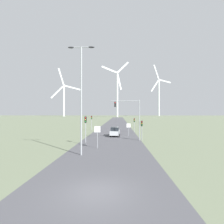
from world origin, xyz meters
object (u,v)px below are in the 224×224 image
object	(u,v)px
traffic_light_post_mid_left	(92,120)
stop_sign_near	(97,133)
traffic_light_post_near_left	(86,124)
streetlamp	(81,89)
stop_sign_far	(129,127)
traffic_light_mast_overhead	(130,111)
traffic_light_post_near_right	(142,126)
car_approaching	(115,132)
wind_turbine_left	(117,90)
wind_turbine_center	(159,94)
wind_turbine_far_left	(64,96)
traffic_light_post_mid_right	(134,122)

from	to	relation	value
traffic_light_post_mid_left	stop_sign_near	bearing A→B (deg)	-79.17
traffic_light_post_near_left	traffic_light_post_mid_left	xyz separation A→B (m)	(-2.59, 21.77, -0.20)
streetlamp	stop_sign_far	xyz separation A→B (m)	(6.13, 16.29, -5.60)
stop_sign_far	traffic_light_mast_overhead	world-z (taller)	traffic_light_mast_overhead
traffic_light_post_near_left	traffic_light_post_mid_left	world-z (taller)	traffic_light_post_near_left
stop_sign_near	traffic_light_post_near_right	bearing A→B (deg)	45.04
stop_sign_near	car_approaching	bearing A→B (deg)	80.64
wind_turbine_left	wind_turbine_center	bearing A→B (deg)	39.21
streetlamp	traffic_light_mast_overhead	bearing A→B (deg)	60.00
car_approaching	traffic_light_post_near_right	bearing A→B (deg)	-49.56
stop_sign_near	car_approaching	world-z (taller)	stop_sign_near
traffic_light_post_near_left	traffic_light_post_near_right	xyz separation A→B (m)	(8.71, 4.39, -0.57)
traffic_light_post_near_right	streetlamp	bearing A→B (deg)	-127.78
traffic_light_post_mid_left	car_approaching	xyz separation A→B (m)	(6.62, -11.89, -1.92)
traffic_light_post_near_right	wind_turbine_far_left	distance (m)	210.13
traffic_light_mast_overhead	traffic_light_post_near_left	bearing A→B (deg)	-146.16
wind_turbine_center	traffic_light_post_near_right	bearing A→B (deg)	-103.40
car_approaching	wind_turbine_left	distance (m)	169.32
stop_sign_near	traffic_light_post_mid_right	distance (m)	20.08
stop_sign_far	wind_turbine_left	bearing A→B (deg)	91.42
traffic_light_post_near_left	traffic_light_post_mid_right	bearing A→B (deg)	62.97
traffic_light_post_near_right	traffic_light_post_near_left	bearing A→B (deg)	-153.28
traffic_light_post_near_left	stop_sign_near	bearing A→B (deg)	-48.95
wind_turbine_far_left	traffic_light_post_mid_right	bearing A→B (deg)	-67.47
car_approaching	stop_sign_near	bearing A→B (deg)	-99.36
stop_sign_near	traffic_light_mast_overhead	distance (m)	8.79
traffic_light_post_near_right	traffic_light_mast_overhead	size ratio (longest dim) A/B	0.48
traffic_light_post_mid_left	wind_turbine_far_left	distance (m)	189.97
stop_sign_far	wind_turbine_far_left	distance (m)	204.05
traffic_light_post_mid_left	traffic_light_mast_overhead	bearing A→B (deg)	-61.61
traffic_light_post_near_left	wind_turbine_center	xyz separation A→B (m)	(61.05, 224.11, 28.74)
traffic_light_post_mid_left	wind_turbine_center	bearing A→B (deg)	72.54
traffic_light_post_mid_left	wind_turbine_center	size ratio (longest dim) A/B	0.05
car_approaching	streetlamp	bearing A→B (deg)	-101.96
traffic_light_mast_overhead	car_approaching	world-z (taller)	traffic_light_mast_overhead
traffic_light_post_near_right	traffic_light_mast_overhead	world-z (taller)	traffic_light_mast_overhead
traffic_light_post_mid_left	traffic_light_mast_overhead	xyz separation A→B (m)	(9.33, -17.26, 2.08)
wind_turbine_far_left	car_approaching	bearing A→B (deg)	-69.38
traffic_light_mast_overhead	wind_turbine_far_left	xyz separation A→B (m)	(-73.83, 194.44, 21.01)
streetlamp	traffic_light_post_near_left	distance (m)	7.42
stop_sign_near	wind_turbine_left	size ratio (longest dim) A/B	0.04
traffic_light_post_mid_right	wind_turbine_far_left	distance (m)	198.73
traffic_light_post_mid_right	traffic_light_post_near_left	bearing A→B (deg)	-117.03
traffic_light_post_near_right	car_approaching	world-z (taller)	traffic_light_post_near_right
traffic_light_post_near_right	wind_turbine_center	bearing A→B (deg)	76.60
traffic_light_post_mid_right	wind_turbine_far_left	world-z (taller)	wind_turbine_far_left
streetlamp	traffic_light_post_mid_left	world-z (taller)	streetlamp
stop_sign_far	wind_turbine_left	distance (m)	168.81
traffic_light_post_near_left	traffic_light_mast_overhead	xyz separation A→B (m)	(6.74, 4.52, 1.89)
car_approaching	wind_turbine_far_left	bearing A→B (deg)	110.62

